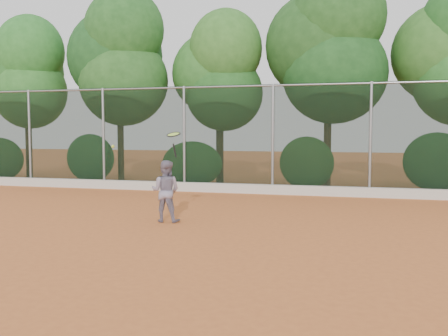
# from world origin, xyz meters

# --- Properties ---
(ground) EXTENTS (80.00, 80.00, 0.00)m
(ground) POSITION_xyz_m (0.00, 0.00, 0.00)
(ground) COLOR #C9672F
(ground) RESTS_ON ground
(concrete_curb) EXTENTS (24.00, 0.20, 0.30)m
(concrete_curb) POSITION_xyz_m (0.00, 6.82, 0.15)
(concrete_curb) COLOR beige
(concrete_curb) RESTS_ON ground
(tennis_player) EXTENTS (0.68, 0.54, 1.36)m
(tennis_player) POSITION_xyz_m (-1.45, 1.40, 0.68)
(tennis_player) COLOR gray
(tennis_player) RESTS_ON ground
(chainlink_fence) EXTENTS (24.09, 0.09, 3.50)m
(chainlink_fence) POSITION_xyz_m (-0.00, 7.00, 1.86)
(chainlink_fence) COLOR black
(chainlink_fence) RESTS_ON ground
(foliage_backdrop) EXTENTS (23.70, 3.63, 7.55)m
(foliage_backdrop) POSITION_xyz_m (-0.55, 8.98, 4.40)
(foliage_backdrop) COLOR #462D1A
(foliage_backdrop) RESTS_ON ground
(tennis_racket) EXTENTS (0.37, 0.37, 0.56)m
(tennis_racket) POSITION_xyz_m (-1.22, 1.34, 1.89)
(tennis_racket) COLOR black
(tennis_racket) RESTS_ON ground
(tennis_ball_in_flight) EXTENTS (0.07, 0.07, 0.07)m
(tennis_ball_in_flight) POSITION_xyz_m (-2.69, 1.36, 1.66)
(tennis_ball_in_flight) COLOR #B5CD2E
(tennis_ball_in_flight) RESTS_ON ground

